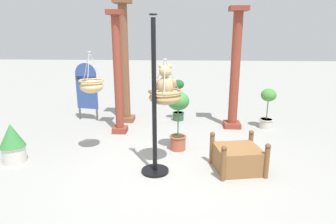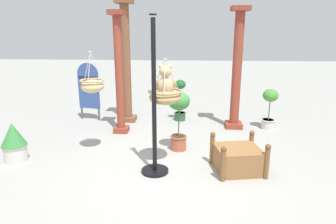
# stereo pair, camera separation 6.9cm
# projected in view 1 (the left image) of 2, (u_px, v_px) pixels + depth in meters

# --- Properties ---
(ground_plane) EXTENTS (40.00, 40.00, 0.00)m
(ground_plane) POSITION_uv_depth(u_px,v_px,m) (170.00, 168.00, 4.83)
(ground_plane) COLOR #9E9E99
(display_pole_central) EXTENTS (0.44, 0.44, 2.43)m
(display_pole_central) POSITION_uv_depth(u_px,v_px,m) (155.00, 127.00, 4.51)
(display_pole_central) COLOR black
(display_pole_central) RESTS_ON ground
(hanging_basket_with_teddy) EXTENTS (0.55, 0.55, 0.71)m
(hanging_basket_with_teddy) POSITION_uv_depth(u_px,v_px,m) (165.00, 96.00, 4.63)
(hanging_basket_with_teddy) COLOR tan
(teddy_bear) EXTENTS (0.35, 0.32, 0.50)m
(teddy_bear) POSITION_uv_depth(u_px,v_px,m) (165.00, 82.00, 4.60)
(teddy_bear) COLOR tan
(hanging_basket_left_high) EXTENTS (0.43, 0.43, 0.72)m
(hanging_basket_left_high) POSITION_uv_depth(u_px,v_px,m) (91.00, 85.00, 5.11)
(hanging_basket_left_high) COLOR tan
(greenhouse_pillar_left) EXTENTS (0.41, 0.41, 2.94)m
(greenhouse_pillar_left) POSITION_uv_depth(u_px,v_px,m) (125.00, 65.00, 7.08)
(greenhouse_pillar_left) COLOR brown
(greenhouse_pillar_left) RESTS_ON ground
(greenhouse_pillar_right) EXTENTS (0.40, 0.40, 2.73)m
(greenhouse_pillar_right) POSITION_uv_depth(u_px,v_px,m) (235.00, 72.00, 6.62)
(greenhouse_pillar_right) COLOR brown
(greenhouse_pillar_right) RESTS_ON ground
(greenhouse_pillar_far_back) EXTENTS (0.33, 0.33, 2.63)m
(greenhouse_pillar_far_back) POSITION_uv_depth(u_px,v_px,m) (118.00, 76.00, 6.28)
(greenhouse_pillar_far_back) COLOR brown
(greenhouse_pillar_far_back) RESTS_ON ground
(wooden_planter_box) EXTENTS (0.88, 0.83, 0.57)m
(wooden_planter_box) POSITION_uv_depth(u_px,v_px,m) (238.00, 157.00, 4.72)
(wooden_planter_box) COLOR olive
(wooden_planter_box) RESTS_ON ground
(potted_plant_fern_front) EXTENTS (0.35, 0.35, 0.94)m
(potted_plant_fern_front) POSITION_uv_depth(u_px,v_px,m) (268.00, 106.00, 6.77)
(potted_plant_fern_front) COLOR beige
(potted_plant_fern_front) RESTS_ON ground
(potted_plant_flowering_red) EXTENTS (0.41, 0.41, 1.13)m
(potted_plant_flowering_red) POSITION_uv_depth(u_px,v_px,m) (178.00, 115.00, 5.44)
(potted_plant_flowering_red) COLOR #AD563D
(potted_plant_flowering_red) RESTS_ON ground
(potted_plant_tall_leafy) EXTENTS (0.31, 0.31, 1.05)m
(potted_plant_tall_leafy) POSITION_uv_depth(u_px,v_px,m) (178.00, 101.00, 7.40)
(potted_plant_tall_leafy) COLOR #2D5638
(potted_plant_tall_leafy) RESTS_ON ground
(potted_plant_bushy_green) EXTENTS (0.42, 0.42, 0.69)m
(potted_plant_bushy_green) POSITION_uv_depth(u_px,v_px,m) (12.00, 143.00, 5.00)
(potted_plant_bushy_green) COLOR beige
(potted_plant_bushy_green) RESTS_ON ground
(display_sign_board) EXTENTS (0.56, 0.14, 1.46)m
(display_sign_board) POSITION_uv_depth(u_px,v_px,m) (86.00, 87.00, 7.34)
(display_sign_board) COLOR #334C8C
(display_sign_board) RESTS_ON ground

